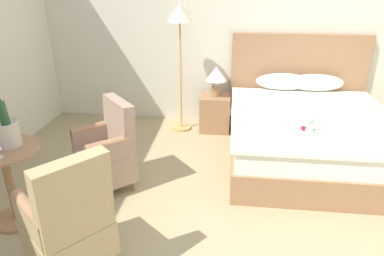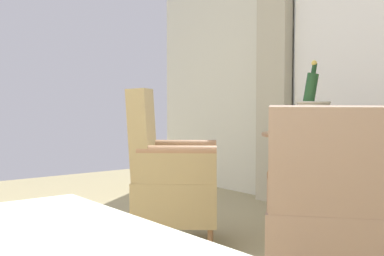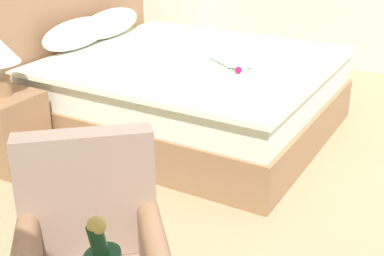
{
  "view_description": "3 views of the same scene",
  "coord_description": "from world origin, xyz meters",
  "views": [
    {
      "loc": [
        -0.22,
        -2.28,
        2.07
      ],
      "look_at": [
        -0.6,
        0.97,
        0.63
      ],
      "focal_mm": 32.0,
      "sensor_mm": 36.0,
      "label": 1
    },
    {
      "loc": [
        0.7,
        2.52,
        0.99
      ],
      "look_at": [
        -0.59,
        0.82,
        0.86
      ],
      "focal_mm": 50.0,
      "sensor_mm": 36.0,
      "label": 2
    },
    {
      "loc": [
        -2.75,
        -0.4,
        1.78
      ],
      "look_at": [
        -0.77,
        0.73,
        0.77
      ],
      "focal_mm": 50.0,
      "sensor_mm": 36.0,
      "label": 3
    }
  ],
  "objects": [
    {
      "name": "wall_window_side",
      "position": [
        -3.06,
        0.0,
        1.46
      ],
      "size": [
        0.27,
        5.72,
        2.93
      ],
      "color": "silver",
      "rests_on": "ground"
    },
    {
      "name": "side_table_round",
      "position": [
        -2.13,
        0.1,
        0.43
      ],
      "size": [
        0.63,
        0.63,
        0.74
      ],
      "color": "#A0734E",
      "rests_on": "ground"
    },
    {
      "name": "wine_glass_near_bucket",
      "position": [
        -2.29,
        0.02,
        0.84
      ],
      "size": [
        0.08,
        0.08,
        0.14
      ],
      "color": "white",
      "rests_on": "side_table_round"
    },
    {
      "name": "armchair_by_window",
      "position": [
        -1.47,
        0.78,
        0.41
      ],
      "size": [
        0.75,
        0.75,
        0.95
      ],
      "color": "#A0734E",
      "rests_on": "ground"
    },
    {
      "name": "wine_glass_near_edge",
      "position": [
        -2.05,
        -0.04,
        0.83
      ],
      "size": [
        0.07,
        0.07,
        0.13
      ],
      "color": "white",
      "rests_on": "side_table_round"
    },
    {
      "name": "champagne_bucket",
      "position": [
        -2.1,
        0.17,
        0.88
      ],
      "size": [
        0.23,
        0.23,
        0.49
      ],
      "color": "#B5B09F",
      "rests_on": "side_table_round"
    },
    {
      "name": "armchair_facing_bed",
      "position": [
        -1.33,
        -0.41,
        0.46
      ],
      "size": [
        0.77,
        0.76,
        1.04
      ],
      "color": "#A0734E",
      "rests_on": "ground"
    },
    {
      "name": "snack_plate",
      "position": [
        -2.14,
        -0.07,
        0.75
      ],
      "size": [
        0.17,
        0.17,
        0.04
      ],
      "color": "white",
      "rests_on": "side_table_round"
    }
  ]
}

